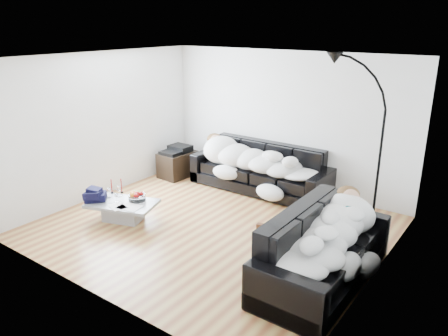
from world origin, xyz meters
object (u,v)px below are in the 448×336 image
Objects in this scene: sleeper_back at (259,158)px; coffee_table at (123,211)px; wine_glass_c at (116,197)px; shoes at (271,226)px; wine_glass_a at (119,191)px; candle_right at (121,186)px; wine_glass_b at (109,193)px; sleeper_right at (326,233)px; av_cabinet at (178,164)px; candle_left at (112,186)px; floor_lamp at (379,160)px; stereo at (177,149)px; sofa_right at (324,247)px; fruit_bowl at (137,196)px; sofa_back at (260,168)px.

sleeper_back is 2.10× the size of coffee_table.
shoes is at bearing 28.25° from wine_glass_c.
candle_right reaches higher than wine_glass_a.
wine_glass_c is (0.24, -0.05, -0.01)m from wine_glass_b.
sleeper_right is 2.54× the size of av_cabinet.
candle_left reaches higher than wine_glass_b.
candle_left is 0.10× the size of floor_lamp.
wine_glass_b reaches higher than coffee_table.
stereo is (-2.82, 1.00, 0.54)m from shoes.
sofa_right reaches higher than wine_glass_b.
wine_glass_a is at bearing 55.90° from wine_glass_b.
wine_glass_b is (-0.46, -0.19, 0.00)m from fruit_bowl.
fruit_bowl is 1.09× the size of candle_right.
shoes is (1.03, -1.28, -0.60)m from sleeper_back.
fruit_bowl is at bearing -65.55° from stereo.
sleeper_right is (2.26, -2.17, 0.21)m from sofa_back.
sleeper_right is (2.26, -2.12, 0.01)m from sleeper_back.
floor_lamp reaches higher than av_cabinet.
sleeper_right is at bearing -23.76° from stereo.
sofa_back is 6.95× the size of shoes.
sofa_back is at bearing 65.10° from wine_glass_c.
wine_glass_a reaches higher than coffee_table.
candle_left is at bearing -177.50° from fruit_bowl.
shoes is (2.34, 1.00, -0.37)m from wine_glass_a.
coffee_table is 0.40m from wine_glass_b.
fruit_bowl is 2.13m from stereo.
sleeper_back is at bearing 126.84° from shoes.
coffee_table is 1.45× the size of av_cabinet.
wine_glass_a is (-1.31, -2.33, -0.03)m from sofa_back.
candle_left is at bearing -140.11° from candle_right.
sleeper_back is 1.19× the size of sleeper_right.
stereo is at bearing 100.47° from wine_glass_b.
av_cabinet is (-0.39, 2.13, -0.15)m from wine_glass_b.
sleeper_right is 3.21m from fruit_bowl.
wine_glass_c is at bearing -50.97° from wine_glass_a.
candle_left reaches higher than av_cabinet.
stereo is (-0.71, 2.13, 0.42)m from coffee_table.
fruit_bowl reaches higher than wine_glass_c.
wine_glass_b reaches higher than wine_glass_c.
shoes is (2.55, 0.97, -0.40)m from candle_left.
wine_glass_b is 0.07× the size of floor_lamp.
sofa_back is 14.57× the size of wine_glass_a.
sofa_right is at bearing -70.21° from floor_lamp.
wine_glass_c is 2.51m from shoes.
av_cabinet is at bearing -160.22° from floor_lamp.
fruit_bowl is 0.62× the size of stereo.
av_cabinet is 4.24m from floor_lamp.
candle_right reaches higher than wine_glass_b.
sofa_back is 2.48× the size of coffee_table.
sofa_back is at bearing 14.72° from av_cabinet.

